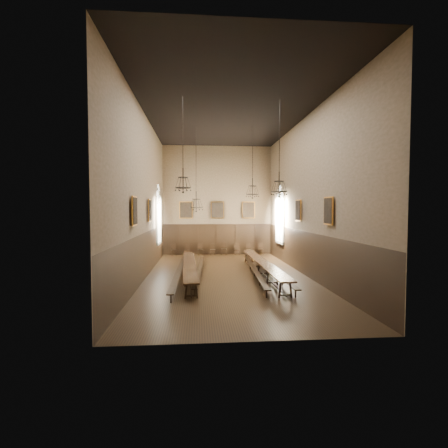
{
  "coord_description": "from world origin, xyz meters",
  "views": [
    {
      "loc": [
        -1.6,
        -17.97,
        3.78
      ],
      "look_at": [
        -0.04,
        1.5,
        2.88
      ],
      "focal_mm": 26.0,
      "sensor_mm": 36.0,
      "label": 1
    }
  ],
  "objects": [
    {
      "name": "table_right",
      "position": [
        2.05,
        0.07,
        0.4
      ],
      "size": [
        0.82,
        10.32,
        0.8
      ],
      "rotation": [
        0.0,
        0.0,
        0.01
      ],
      "color": "black",
      "rests_on": "floor"
    },
    {
      "name": "window_right",
      "position": [
        4.43,
        5.5,
        3.4
      ],
      "size": [
        0.2,
        2.2,
        4.6
      ],
      "primitive_type": null,
      "color": "white",
      "rests_on": "wall_right"
    },
    {
      "name": "portrait_left_1",
      "position": [
        -4.38,
        -3.5,
        3.7
      ],
      "size": [
        0.12,
        1.0,
        1.3
      ],
      "color": "gold",
      "rests_on": "wall_left"
    },
    {
      "name": "wall_back",
      "position": [
        0.0,
        9.01,
        4.5
      ],
      "size": [
        9.0,
        0.02,
        9.0
      ],
      "primitive_type": "cube",
      "color": "#856B52",
      "rests_on": "ground"
    },
    {
      "name": "chair_6",
      "position": [
        2.57,
        8.48,
        0.27
      ],
      "size": [
        0.47,
        0.47,
        0.9
      ],
      "rotation": [
        0.0,
        0.0,
        0.21
      ],
      "color": "black",
      "rests_on": "floor"
    },
    {
      "name": "chair_3",
      "position": [
        -0.41,
        8.52,
        0.28
      ],
      "size": [
        0.47,
        0.47,
        0.94
      ],
      "rotation": [
        0.0,
        0.0,
        -0.15
      ],
      "color": "black",
      "rests_on": "floor"
    },
    {
      "name": "chair_5",
      "position": [
        1.6,
        8.56,
        0.28
      ],
      "size": [
        0.46,
        0.46,
        0.94
      ],
      "rotation": [
        0.0,
        0.0,
        0.12
      ],
      "color": "black",
      "rests_on": "floor"
    },
    {
      "name": "wall_front",
      "position": [
        0.0,
        -9.01,
        4.5
      ],
      "size": [
        9.0,
        0.02,
        9.0
      ],
      "primitive_type": "cube",
      "color": "#856B52",
      "rests_on": "ground"
    },
    {
      "name": "chair_1",
      "position": [
        -2.53,
        8.61,
        0.26
      ],
      "size": [
        0.4,
        0.4,
        0.86
      ],
      "rotation": [
        0.0,
        0.0,
        -0.05
      ],
      "color": "black",
      "rests_on": "floor"
    },
    {
      "name": "table_left",
      "position": [
        -2.09,
        -0.02,
        0.38
      ],
      "size": [
        1.1,
        9.73,
        0.76
      ],
      "rotation": [
        0.0,
        0.0,
        0.04
      ],
      "color": "black",
      "rests_on": "floor"
    },
    {
      "name": "chandelier_back_left",
      "position": [
        -1.72,
        2.93,
        4.22
      ],
      "size": [
        0.85,
        0.85,
        5.28
      ],
      "color": "black",
      "rests_on": "ceiling"
    },
    {
      "name": "chair_2",
      "position": [
        -1.41,
        8.55,
        0.29
      ],
      "size": [
        0.48,
        0.48,
        0.95
      ],
      "rotation": [
        0.0,
        0.0,
        0.17
      ],
      "color": "black",
      "rests_on": "floor"
    },
    {
      "name": "window_left",
      "position": [
        -4.43,
        5.5,
        3.4
      ],
      "size": [
        0.2,
        2.2,
        4.6
      ],
      "primitive_type": null,
      "color": "white",
      "rests_on": "wall_left"
    },
    {
      "name": "chair_4",
      "position": [
        0.5,
        8.5,
        0.31
      ],
      "size": [
        0.53,
        0.53,
        1.02
      ],
      "rotation": [
        0.0,
        0.0,
        -0.19
      ],
      "color": "black",
      "rests_on": "floor"
    },
    {
      "name": "portrait_back_2",
      "position": [
        2.6,
        8.88,
        3.7
      ],
      "size": [
        1.1,
        0.12,
        1.4
      ],
      "color": "gold",
      "rests_on": "wall_back"
    },
    {
      "name": "ceiling",
      "position": [
        0.0,
        0.0,
        9.01
      ],
      "size": [
        9.0,
        18.0,
        0.02
      ],
      "primitive_type": "cube",
      "color": "black",
      "rests_on": "ground"
    },
    {
      "name": "portrait_back_0",
      "position": [
        -2.6,
        8.88,
        3.7
      ],
      "size": [
        1.1,
        0.12,
        1.4
      ],
      "color": "gold",
      "rests_on": "wall_back"
    },
    {
      "name": "chandelier_front_left",
      "position": [
        -2.3,
        -2.59,
        5.11
      ],
      "size": [
        0.75,
        0.75,
        4.35
      ],
      "color": "black",
      "rests_on": "ceiling"
    },
    {
      "name": "chandelier_back_right",
      "position": [
        1.8,
        2.11,
        5.0
      ],
      "size": [
        0.81,
        0.81,
        4.45
      ],
      "color": "black",
      "rests_on": "ceiling"
    },
    {
      "name": "bench_right_inner",
      "position": [
        1.54,
        -0.11,
        0.28
      ],
      "size": [
        0.82,
        9.61,
        0.43
      ],
      "rotation": [
        0.0,
        0.0,
        -0.06
      ],
      "color": "black",
      "rests_on": "floor"
    },
    {
      "name": "bench_left_outer",
      "position": [
        -2.63,
        -0.2,
        0.3
      ],
      "size": [
        0.46,
        10.36,
        0.47
      ],
      "rotation": [
        0.0,
        0.0,
        -0.01
      ],
      "color": "black",
      "rests_on": "floor"
    },
    {
      "name": "bench_left_inner",
      "position": [
        -1.55,
        0.18,
        0.26
      ],
      "size": [
        0.71,
        9.16,
        0.41
      ],
      "rotation": [
        0.0,
        0.0,
        -0.05
      ],
      "color": "black",
      "rests_on": "floor"
    },
    {
      "name": "chair_0",
      "position": [
        -3.59,
        8.51,
        0.28
      ],
      "size": [
        0.52,
        0.52,
        0.93
      ],
      "rotation": [
        0.0,
        0.0,
        0.33
      ],
      "color": "black",
      "rests_on": "floor"
    },
    {
      "name": "portrait_back_1",
      "position": [
        0.0,
        8.88,
        3.7
      ],
      "size": [
        1.1,
        0.12,
        1.4
      ],
      "color": "gold",
      "rests_on": "wall_back"
    },
    {
      "name": "portrait_left_0",
      "position": [
        -4.38,
        1.0,
        3.7
      ],
      "size": [
        0.12,
        1.0,
        1.3
      ],
      "color": "gold",
      "rests_on": "wall_left"
    },
    {
      "name": "floor",
      "position": [
        0.0,
        0.0,
        -0.01
      ],
      "size": [
        9.0,
        18.0,
        0.02
      ],
      "primitive_type": "cube",
      "color": "black",
      "rests_on": "ground"
    },
    {
      "name": "portrait_right_0",
      "position": [
        4.38,
        1.0,
        3.7
      ],
      "size": [
        0.12,
        1.0,
        1.3
      ],
      "color": "gold",
      "rests_on": "wall_right"
    },
    {
      "name": "chair_7",
      "position": [
        3.58,
        8.47,
        0.28
      ],
      "size": [
        0.45,
        0.45,
        0.94
      ],
      "rotation": [
        0.0,
        0.0,
        0.08
      ],
      "color": "black",
      "rests_on": "floor"
    },
    {
      "name": "bench_right_outer",
      "position": [
        2.57,
        -0.18,
        0.27
      ],
      "size": [
        0.33,
        9.5,
        0.43
      ],
      "rotation": [
        0.0,
        0.0,
        -0.0
      ],
      "color": "black",
      "rests_on": "floor"
    },
    {
      "name": "wall_left",
      "position": [
        -4.51,
        0.0,
        4.5
      ],
      "size": [
        0.02,
        18.0,
        9.0
      ],
      "primitive_type": "cube",
      "color": "#856B52",
      "rests_on": "ground"
    },
    {
      "name": "wainscot_panelling",
      "position": [
        0.0,
        0.0,
        1.25
      ],
      "size": [
        9.0,
        18.0,
        2.5
      ],
      "primitive_type": null,
      "color": "black",
      "rests_on": "floor"
    },
    {
      "name": "portrait_right_1",
      "position": [
        4.38,
        -3.5,
        3.7
      ],
      "size": [
        0.12,
        1.0,
        1.3
      ],
      "color": "gold",
      "rests_on": "wall_right"
    },
    {
      "name": "wall_right",
      "position": [
        4.51,
        0.0,
        4.5
      ],
      "size": [
        0.02,
        18.0,
        9.0
      ],
      "primitive_type": "cube",
      "color": "#856B52",
      "rests_on": "ground"
    },
    {
      "name": "chandelier_front_right",
      "position": [
        2.29,
        -2.6,
        4.93
      ],
      "size": [
        0.78,
        0.78,
        4.53
      ],
      "color": "black",
      "rests_on": "ceiling"
    }
  ]
}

